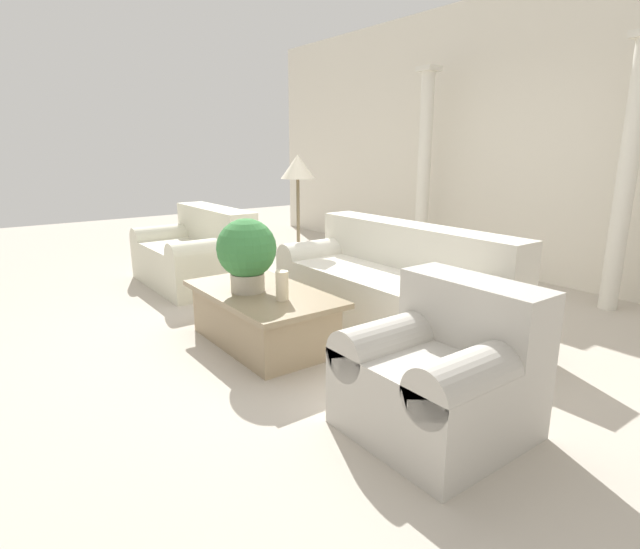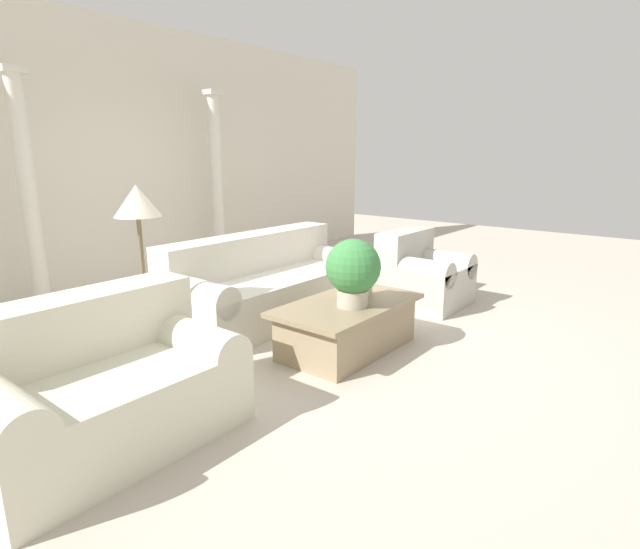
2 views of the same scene
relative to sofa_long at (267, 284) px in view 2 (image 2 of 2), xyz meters
The scene contains 11 objects.
ground_plane 0.80m from the sofa_long, 103.73° to the right, with size 16.00×16.00×0.00m, color #BCB2A3.
wall_back 2.66m from the sofa_long, 94.24° to the left, with size 10.00×0.06×3.20m.
sofa_long is the anchor object (origin of this frame).
loveseat 2.39m from the sofa_long, 158.76° to the right, with size 1.43×0.92×0.84m.
coffee_table 1.20m from the sofa_long, 100.97° to the right, with size 1.32×0.74×0.42m.
potted_plant 1.36m from the sofa_long, 102.74° to the right, with size 0.45×0.45×0.56m.
pillar_candle 1.19m from the sofa_long, 86.95° to the right, with size 0.09×0.09×0.21m.
floor_lamp 1.66m from the sofa_long, behind, with size 0.35×0.35×1.42m.
column_left 2.54m from the sofa_long, 126.91° to the left, with size 0.23×0.23×2.44m.
column_right 2.32m from the sofa_long, 62.95° to the left, with size 0.23×0.23×2.44m.
armchair 1.73m from the sofa_long, 35.90° to the right, with size 0.83×0.84×0.80m.
Camera 2 is at (-3.33, -2.81, 1.65)m, focal length 28.00 mm.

